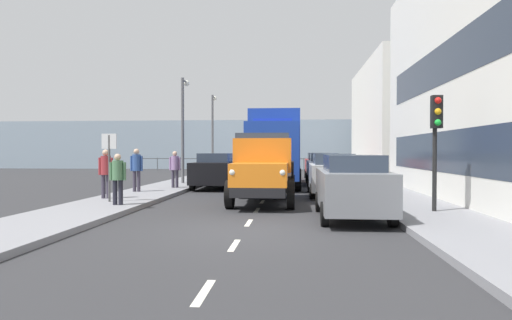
% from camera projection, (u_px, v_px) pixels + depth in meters
% --- Properties ---
extents(ground_plane, '(80.00, 80.00, 0.00)m').
position_uv_depth(ground_plane, '(271.00, 188.00, 22.13)').
color(ground_plane, '#2D2D30').
extents(sidewalk_left, '(2.54, 41.55, 0.15)m').
position_uv_depth(sidewalk_left, '(373.00, 187.00, 21.70)').
color(sidewalk_left, gray).
rests_on(sidewalk_left, ground_plane).
extents(sidewalk_right, '(2.54, 41.55, 0.15)m').
position_uv_depth(sidewalk_right, '(173.00, 186.00, 22.55)').
color(sidewalk_right, gray).
rests_on(sidewalk_right, ground_plane).
extents(road_centreline_markings, '(0.12, 37.47, 0.01)m').
position_uv_depth(road_centreline_markings, '(270.00, 189.00, 21.43)').
color(road_centreline_markings, silver).
rests_on(road_centreline_markings, ground_plane).
extents(building_far_block, '(8.09, 14.05, 8.16)m').
position_uv_depth(building_far_block, '(420.00, 120.00, 32.61)').
color(building_far_block, silver).
rests_on(building_far_block, ground_plane).
extents(sea_horizon, '(80.00, 0.80, 5.00)m').
position_uv_depth(sea_horizon, '(283.00, 145.00, 45.76)').
color(sea_horizon, '#8C9EAD').
rests_on(sea_horizon, ground_plane).
extents(seawall_railing, '(28.08, 0.08, 1.20)m').
position_uv_depth(seawall_railing, '(282.00, 161.00, 42.20)').
color(seawall_railing, '#4C5156').
rests_on(seawall_railing, ground_plane).
extents(truck_vintage_orange, '(2.17, 5.64, 2.43)m').
position_uv_depth(truck_vintage_orange, '(263.00, 170.00, 15.47)').
color(truck_vintage_orange, black).
rests_on(truck_vintage_orange, ground_plane).
extents(lorry_cargo_blue, '(2.58, 8.20, 3.87)m').
position_uv_depth(lorry_cargo_blue, '(275.00, 146.00, 23.26)').
color(lorry_cargo_blue, '#193899').
rests_on(lorry_cargo_blue, ground_plane).
extents(car_grey_kerbside_near, '(1.80, 4.31, 1.72)m').
position_uv_depth(car_grey_kerbside_near, '(352.00, 185.00, 12.12)').
color(car_grey_kerbside_near, slate).
rests_on(car_grey_kerbside_near, ground_plane).
extents(car_silver_kerbside_1, '(1.93, 4.45, 1.72)m').
position_uv_depth(car_silver_kerbside_1, '(332.00, 174.00, 18.37)').
color(car_silver_kerbside_1, '#B7BABF').
rests_on(car_silver_kerbside_1, ground_plane).
extents(car_white_kerbside_2, '(1.79, 3.88, 1.72)m').
position_uv_depth(car_white_kerbside_2, '(323.00, 168.00, 24.27)').
color(car_white_kerbside_2, white).
rests_on(car_white_kerbside_2, ground_plane).
extents(car_red_kerbside_3, '(1.75, 4.60, 1.72)m').
position_uv_depth(car_red_kerbside_3, '(319.00, 166.00, 29.15)').
color(car_red_kerbside_3, '#B21E1E').
rests_on(car_red_kerbside_3, ground_plane).
extents(car_black_oppositeside_0, '(1.87, 4.64, 1.72)m').
position_uv_depth(car_black_oppositeside_0, '(216.00, 170.00, 22.09)').
color(car_black_oppositeside_0, black).
rests_on(car_black_oppositeside_0, ground_plane).
extents(pedestrian_near_railing, '(0.53, 0.34, 1.59)m').
position_uv_depth(pedestrian_near_railing, '(118.00, 175.00, 13.99)').
color(pedestrian_near_railing, black).
rests_on(pedestrian_near_railing, sidewalk_right).
extents(pedestrian_by_lamp, '(0.53, 0.34, 1.73)m').
position_uv_depth(pedestrian_by_lamp, '(106.00, 170.00, 15.92)').
color(pedestrian_by_lamp, '#383342').
rests_on(pedestrian_by_lamp, sidewalk_right).
extents(pedestrian_couple_a, '(0.53, 0.34, 1.77)m').
position_uv_depth(pedestrian_couple_a, '(136.00, 166.00, 18.63)').
color(pedestrian_couple_a, '#383342').
rests_on(pedestrian_couple_a, sidewalk_right).
extents(pedestrian_in_dark_coat, '(0.53, 0.34, 1.67)m').
position_uv_depth(pedestrian_in_dark_coat, '(175.00, 166.00, 20.65)').
color(pedestrian_in_dark_coat, '#383342').
rests_on(pedestrian_in_dark_coat, sidewalk_right).
extents(traffic_light_near, '(0.28, 0.41, 3.20)m').
position_uv_depth(traffic_light_near, '(436.00, 127.00, 12.41)').
color(traffic_light_near, black).
rests_on(traffic_light_near, sidewalk_left).
extents(lamp_post_promenade, '(0.32, 1.14, 5.54)m').
position_uv_depth(lamp_post_promenade, '(183.00, 119.00, 23.86)').
color(lamp_post_promenade, '#59595B').
rests_on(lamp_post_promenade, sidewalk_right).
extents(lamp_post_far, '(0.32, 1.14, 5.86)m').
position_uv_depth(lamp_post_far, '(213.00, 126.00, 33.63)').
color(lamp_post_far, '#59595B').
rests_on(lamp_post_far, sidewalk_right).
extents(street_sign, '(0.50, 0.07, 2.25)m').
position_uv_depth(street_sign, '(109.00, 155.00, 14.88)').
color(street_sign, '#4C4C4C').
rests_on(street_sign, sidewalk_right).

